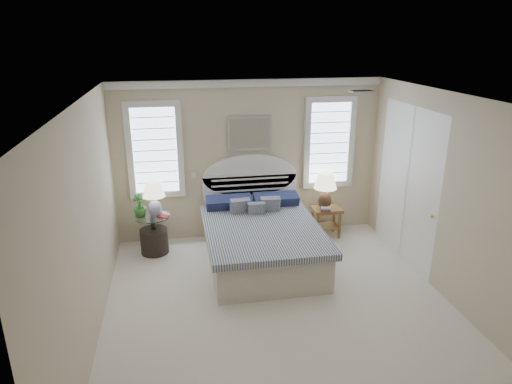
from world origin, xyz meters
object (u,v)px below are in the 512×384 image
object	(u,v)px
side_table_left	(154,230)
nightstand_right	(326,215)
bed	(261,237)
floor_pot	(154,241)
lamp_left	(154,195)
lamp_right	(325,187)

from	to	relation	value
side_table_left	nightstand_right	xyz separation A→B (m)	(2.95, 0.10, -0.00)
bed	nightstand_right	bearing A→B (deg)	28.03
side_table_left	floor_pot	bearing A→B (deg)	-87.65
floor_pot	nightstand_right	bearing A→B (deg)	2.53
side_table_left	floor_pot	size ratio (longest dim) A/B	1.41
lamp_left	floor_pot	bearing A→B (deg)	-156.17
side_table_left	lamp_left	distance (m)	0.60
nightstand_right	side_table_left	bearing A→B (deg)	-178.06
nightstand_right	floor_pot	distance (m)	2.96
nightstand_right	lamp_left	bearing A→B (deg)	-177.85
bed	side_table_left	world-z (taller)	bed
nightstand_right	floor_pot	bearing A→B (deg)	-177.47
side_table_left	floor_pot	world-z (taller)	side_table_left
side_table_left	lamp_left	size ratio (longest dim) A/B	1.09
lamp_right	lamp_left	bearing A→B (deg)	-178.35
floor_pot	lamp_right	xyz separation A→B (m)	(2.90, 0.10, 0.71)
nightstand_right	lamp_left	size ratio (longest dim) A/B	0.92
lamp_left	nightstand_right	bearing A→B (deg)	2.15
floor_pot	bed	bearing A→B (deg)	-18.83
floor_pot	lamp_left	bearing A→B (deg)	23.83
bed	side_table_left	size ratio (longest dim) A/B	3.61
side_table_left	floor_pot	xyz separation A→B (m)	(0.00, -0.03, -0.18)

